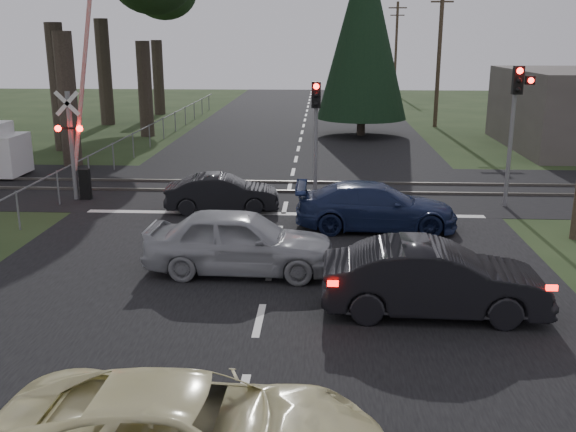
# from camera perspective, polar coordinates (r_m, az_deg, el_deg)

# --- Properties ---
(ground) EXTENTS (120.00, 120.00, 0.00)m
(ground) POSITION_cam_1_polar(r_m,az_deg,el_deg) (13.27, -2.57, -9.27)
(ground) COLOR #213116
(ground) RESTS_ON ground
(road) EXTENTS (14.00, 100.00, 0.01)m
(road) POSITION_cam_1_polar(r_m,az_deg,el_deg) (22.71, -0.13, 1.39)
(road) COLOR black
(road) RESTS_ON ground
(rail_corridor) EXTENTS (120.00, 8.00, 0.01)m
(rail_corridor) POSITION_cam_1_polar(r_m,az_deg,el_deg) (24.65, 0.13, 2.53)
(rail_corridor) COLOR black
(rail_corridor) RESTS_ON ground
(stop_line) EXTENTS (13.00, 0.35, 0.00)m
(stop_line) POSITION_cam_1_polar(r_m,az_deg,el_deg) (20.97, -0.40, 0.20)
(stop_line) COLOR silver
(stop_line) RESTS_ON ground
(rail_near) EXTENTS (120.00, 0.12, 0.10)m
(rail_near) POSITION_cam_1_polar(r_m,az_deg,el_deg) (23.86, 0.03, 2.20)
(rail_near) COLOR #59544C
(rail_near) RESTS_ON ground
(rail_far) EXTENTS (120.00, 0.12, 0.10)m
(rail_far) POSITION_cam_1_polar(r_m,az_deg,el_deg) (25.42, 0.22, 3.03)
(rail_far) COLOR #59544C
(rail_far) RESTS_ON ground
(crossing_signal) EXTENTS (1.62, 0.38, 6.96)m
(crossing_signal) POSITION_cam_1_polar(r_m,az_deg,el_deg) (23.64, -18.17, 6.25)
(crossing_signal) COLOR slate
(crossing_signal) RESTS_ON ground
(traffic_signal_right) EXTENTS (0.68, 0.48, 4.70)m
(traffic_signal_right) POSITION_cam_1_polar(r_m,az_deg,el_deg) (22.48, 19.62, 8.93)
(traffic_signal_right) COLOR slate
(traffic_signal_right) RESTS_ON ground
(traffic_signal_center) EXTENTS (0.32, 0.48, 4.10)m
(traffic_signal_center) POSITION_cam_1_polar(r_m,az_deg,el_deg) (22.83, 2.50, 8.61)
(traffic_signal_center) COLOR slate
(traffic_signal_center) RESTS_ON ground
(utility_pole_mid) EXTENTS (1.80, 0.26, 9.00)m
(utility_pole_mid) POSITION_cam_1_polar(r_m,az_deg,el_deg) (42.61, 13.30, 14.04)
(utility_pole_mid) COLOR #4C3D2D
(utility_pole_mid) RESTS_ON ground
(utility_pole_far) EXTENTS (1.80, 0.26, 9.00)m
(utility_pole_far) POSITION_cam_1_polar(r_m,az_deg,el_deg) (67.38, 9.58, 14.66)
(utility_pole_far) COLOR #4C3D2D
(utility_pole_far) RESTS_ON ground
(conifer_tree) EXTENTS (5.20, 5.20, 11.00)m
(conifer_tree) POSITION_cam_1_polar(r_m,az_deg,el_deg) (38.05, 6.76, 16.11)
(conifer_tree) COLOR #473D33
(conifer_tree) RESTS_ON ground
(fence_left) EXTENTS (0.10, 36.00, 1.20)m
(fence_left) POSITION_cam_1_polar(r_m,az_deg,el_deg) (36.08, -11.53, 6.39)
(fence_left) COLOR slate
(fence_left) RESTS_ON ground
(dark_hatchback) EXTENTS (4.63, 1.71, 1.51)m
(dark_hatchback) POSITION_cam_1_polar(r_m,az_deg,el_deg) (13.64, 12.82, -5.51)
(dark_hatchback) COLOR black
(dark_hatchback) RESTS_ON ground
(silver_car) EXTENTS (4.68, 2.02, 1.57)m
(silver_car) POSITION_cam_1_polar(r_m,az_deg,el_deg) (15.67, -4.30, -2.26)
(silver_car) COLOR #94969B
(silver_car) RESTS_ON ground
(blue_sedan) EXTENTS (4.80, 1.95, 1.39)m
(blue_sedan) POSITION_cam_1_polar(r_m,az_deg,el_deg) (19.35, 7.81, 0.84)
(blue_sedan) COLOR #172247
(blue_sedan) RESTS_ON ground
(dark_car_far) EXTENTS (3.82, 1.65, 1.22)m
(dark_car_far) POSITION_cam_1_polar(r_m,az_deg,el_deg) (21.28, -5.86, 2.02)
(dark_car_far) COLOR black
(dark_car_far) RESTS_ON ground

